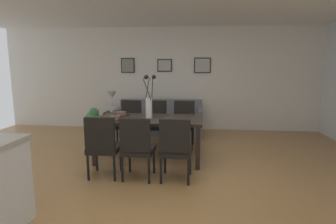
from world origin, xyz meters
name	(u,v)px	position (x,y,z in m)	size (l,w,h in m)	color
ground_plane	(159,177)	(0.00, 0.00, 0.00)	(9.00, 9.00, 0.00)	#A87A47
back_wall_panel	(175,79)	(0.00, 3.25, 1.30)	(9.00, 0.10, 2.60)	silver
dining_table	(149,122)	(-0.27, 0.76, 0.66)	(1.80, 0.92, 0.74)	black
dining_chair_near_left	(103,144)	(-0.80, -0.10, 0.51)	(0.46, 0.46, 0.92)	black
dining_chair_near_right	(130,121)	(-0.82, 1.62, 0.51)	(0.46, 0.46, 0.92)	black
dining_chair_far_left	(137,145)	(-0.29, -0.13, 0.51)	(0.46, 0.46, 0.92)	black
dining_chair_far_right	(156,121)	(-0.28, 1.62, 0.51)	(0.45, 0.45, 0.92)	black
dining_chair_mid_left	(176,146)	(0.25, -0.12, 0.51)	(0.46, 0.46, 0.92)	black
dining_chair_mid_right	(184,121)	(0.29, 1.65, 0.51)	(0.46, 0.46, 0.92)	black
centerpiece_vase	(149,102)	(-0.27, 0.76, 1.02)	(0.21, 0.23, 0.73)	white
placemat_near_left	(115,119)	(-0.81, 0.55, 0.74)	(0.32, 0.32, 0.01)	black
bowl_near_left	(115,117)	(-0.81, 0.55, 0.78)	(0.17, 0.17, 0.07)	brown
placemat_near_right	(122,115)	(-0.81, 0.97, 0.74)	(0.32, 0.32, 0.01)	black
bowl_near_right	(122,113)	(-0.81, 0.97, 0.78)	(0.17, 0.17, 0.07)	brown
sofa	(160,122)	(-0.34, 2.65, 0.28)	(2.05, 0.84, 0.80)	slate
side_table	(113,122)	(-1.49, 2.61, 0.26)	(0.36, 0.36, 0.52)	black
table_lamp	(112,97)	(-1.49, 2.61, 0.89)	(0.22, 0.22, 0.51)	beige
framed_picture_left	(128,65)	(-1.23, 3.18, 1.64)	(0.35, 0.03, 0.38)	black
framed_picture_center	(165,65)	(-0.27, 3.18, 1.64)	(0.37, 0.03, 0.32)	black
framed_picture_right	(202,65)	(0.68, 3.18, 1.64)	(0.42, 0.03, 0.38)	black
potted_plant	(93,120)	(-1.87, 2.27, 0.37)	(0.36, 0.36, 0.67)	silver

